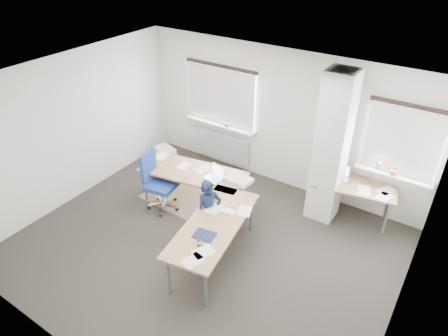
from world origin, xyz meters
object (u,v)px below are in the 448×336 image
Objects in this scene: desk_side at (356,186)px; person at (209,212)px; desk_main at (205,197)px; task_chair at (161,193)px.

person is (-1.81, -1.96, -0.09)m from desk_side.
desk_side is at bearing 31.25° from desk_main.
task_chair is 0.96× the size of person.
task_chair is at bearing -161.35° from desk_side.
task_chair is (-3.12, -1.71, -0.36)m from desk_side.
desk_side is 2.67m from person.
desk_main is 1.86× the size of desk_side.
desk_side is 1.25× the size of person.
desk_main is 2.69m from desk_side.
task_chair reaches higher than desk_main.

